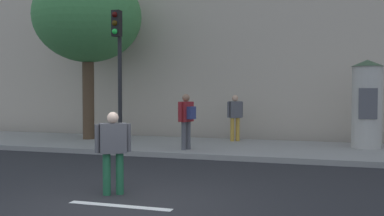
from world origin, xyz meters
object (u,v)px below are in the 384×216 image
(poster_column, at_px, (367,103))
(pedestrian_in_dark_shirt, at_px, (187,116))
(street_tree, at_px, (88,17))
(pedestrian_near_pole, at_px, (113,146))
(traffic_light, at_px, (118,56))
(pedestrian_in_light_jacket, at_px, (235,114))

(poster_column, distance_m, pedestrian_in_dark_shirt, 5.40)
(poster_column, xyz_separation_m, pedestrian_in_dark_shirt, (-5.03, -1.95, -0.37))
(poster_column, bearing_deg, street_tree, -178.25)
(poster_column, bearing_deg, pedestrian_near_pole, -124.24)
(traffic_light, height_order, pedestrian_in_dark_shirt, traffic_light)
(pedestrian_near_pole, bearing_deg, pedestrian_in_dark_shirt, 92.83)
(poster_column, distance_m, pedestrian_in_light_jacket, 4.20)
(traffic_light, xyz_separation_m, pedestrian_in_light_jacket, (2.82, 3.08, -1.80))
(traffic_light, distance_m, pedestrian_in_dark_shirt, 2.66)
(street_tree, bearing_deg, pedestrian_in_light_jacket, 10.09)
(poster_column, xyz_separation_m, pedestrian_near_pole, (-4.77, -7.02, -0.62))
(street_tree, relative_size, pedestrian_in_light_jacket, 3.78)
(poster_column, xyz_separation_m, street_tree, (-9.22, -0.28, 2.95))
(traffic_light, bearing_deg, pedestrian_near_pole, -64.45)
(poster_column, bearing_deg, pedestrian_in_light_jacket, 171.43)
(traffic_light, relative_size, pedestrian_near_pole, 2.70)
(street_tree, bearing_deg, pedestrian_in_dark_shirt, -21.65)
(street_tree, relative_size, pedestrian_near_pole, 3.97)
(traffic_light, relative_size, street_tree, 0.68)
(poster_column, bearing_deg, traffic_light, -160.56)
(poster_column, relative_size, pedestrian_in_light_jacket, 1.68)
(pedestrian_in_dark_shirt, bearing_deg, poster_column, 21.17)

